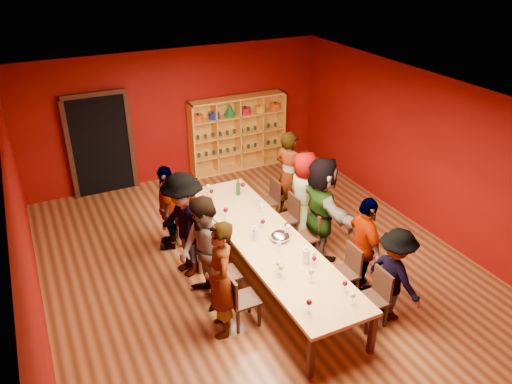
% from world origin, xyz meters
% --- Properties ---
extents(room_shell, '(7.10, 9.10, 3.04)m').
position_xyz_m(room_shell, '(0.00, 0.00, 1.50)').
color(room_shell, '#5C2F18').
rests_on(room_shell, ground).
extents(tasting_table, '(1.10, 4.50, 0.75)m').
position_xyz_m(tasting_table, '(0.00, 0.00, 0.70)').
color(tasting_table, tan).
rests_on(tasting_table, ground).
extents(doorway, '(1.40, 0.17, 2.30)m').
position_xyz_m(doorway, '(-1.80, 4.43, 1.12)').
color(doorway, black).
rests_on(doorway, ground).
extents(shelving_unit, '(2.40, 0.40, 1.80)m').
position_xyz_m(shelving_unit, '(1.40, 4.32, 0.98)').
color(shelving_unit, gold).
rests_on(shelving_unit, ground).
extents(chair_person_left_1, '(0.42, 0.42, 0.89)m').
position_xyz_m(chair_person_left_1, '(-0.91, -0.85, 0.50)').
color(chair_person_left_1, black).
rests_on(chair_person_left_1, ground).
extents(person_left_1, '(0.62, 0.75, 1.81)m').
position_xyz_m(person_left_1, '(-1.18, -0.85, 0.90)').
color(person_left_1, '#15193B').
rests_on(person_left_1, ground).
extents(chair_person_left_2, '(0.42, 0.42, 0.89)m').
position_xyz_m(chair_person_left_2, '(-0.91, -0.17, 0.50)').
color(chair_person_left_2, black).
rests_on(chair_person_left_2, ground).
extents(person_left_2, '(0.54, 0.92, 1.84)m').
position_xyz_m(person_left_2, '(-1.16, -0.17, 0.92)').
color(person_left_2, '#5583AF').
rests_on(person_left_2, ground).
extents(chair_person_left_3, '(0.42, 0.42, 0.89)m').
position_xyz_m(chair_person_left_3, '(-0.91, 0.73, 0.50)').
color(chair_person_left_3, black).
rests_on(chair_person_left_3, ground).
extents(person_left_3, '(0.81, 1.29, 1.86)m').
position_xyz_m(person_left_3, '(-1.17, 0.73, 0.93)').
color(person_left_3, beige).
rests_on(person_left_3, ground).
extents(chair_person_left_4, '(0.42, 0.42, 0.89)m').
position_xyz_m(chair_person_left_4, '(-0.91, 1.65, 0.50)').
color(chair_person_left_4, black).
rests_on(chair_person_left_4, ground).
extents(person_left_4, '(0.74, 1.04, 1.62)m').
position_xyz_m(person_left_4, '(-1.17, 1.65, 0.81)').
color(person_left_4, '#C08186').
rests_on(person_left_4, ground).
extents(chair_person_right_0, '(0.42, 0.42, 0.89)m').
position_xyz_m(chair_person_right_0, '(0.91, -1.68, 0.50)').
color(chair_person_right_0, black).
rests_on(chair_person_right_0, ground).
extents(person_right_0, '(0.50, 1.01, 1.51)m').
position_xyz_m(person_right_0, '(1.22, -1.68, 0.75)').
color(person_right_0, '#536DAC').
rests_on(person_right_0, ground).
extents(chair_person_right_1, '(0.42, 0.42, 0.89)m').
position_xyz_m(chair_person_right_1, '(0.91, -0.97, 0.50)').
color(chair_person_right_1, black).
rests_on(chair_person_right_1, ground).
extents(person_right_1, '(0.60, 1.04, 1.68)m').
position_xyz_m(person_right_1, '(1.20, -0.97, 0.84)').
color(person_right_1, silver).
rests_on(person_right_1, ground).
extents(chair_person_right_2, '(0.42, 0.42, 0.89)m').
position_xyz_m(chair_person_right_2, '(0.91, 0.21, 0.50)').
color(chair_person_right_2, black).
rests_on(chair_person_right_2, ground).
extents(person_right_2, '(0.67, 1.79, 1.89)m').
position_xyz_m(person_right_2, '(1.16, 0.21, 0.94)').
color(person_right_2, '#5471AE').
rests_on(person_right_2, ground).
extents(chair_person_right_3, '(0.42, 0.42, 0.89)m').
position_xyz_m(chair_person_right_3, '(0.91, 0.91, 0.50)').
color(chair_person_right_3, black).
rests_on(chair_person_right_3, ground).
extents(person_right_3, '(0.51, 0.86, 1.70)m').
position_xyz_m(person_right_3, '(1.23, 0.91, 0.85)').
color(person_right_3, silver).
rests_on(person_right_3, ground).
extents(chair_person_right_4, '(0.42, 0.42, 0.89)m').
position_xyz_m(chair_person_right_4, '(0.91, 1.66, 0.50)').
color(chair_person_right_4, black).
rests_on(chair_person_right_4, ground).
extents(person_right_4, '(0.67, 0.79, 1.84)m').
position_xyz_m(person_right_4, '(1.33, 1.66, 0.92)').
color(person_right_4, '#D38E94').
rests_on(person_right_4, ground).
extents(wine_glass_0, '(0.08, 0.08, 0.20)m').
position_xyz_m(wine_glass_0, '(0.36, 0.03, 0.90)').
color(wine_glass_0, silver).
rests_on(wine_glass_0, tasting_table).
extents(wine_glass_1, '(0.08, 0.08, 0.20)m').
position_xyz_m(wine_glass_1, '(-0.32, -1.80, 0.90)').
color(wine_glass_1, silver).
rests_on(wine_glass_1, tasting_table).
extents(wine_glass_2, '(0.08, 0.08, 0.19)m').
position_xyz_m(wine_glass_2, '(0.35, -0.86, 0.89)').
color(wine_glass_2, silver).
rests_on(wine_glass_2, tasting_table).
extents(wine_glass_3, '(0.08, 0.08, 0.19)m').
position_xyz_m(wine_glass_3, '(0.07, 0.31, 0.89)').
color(wine_glass_3, silver).
rests_on(wine_glass_3, tasting_table).
extents(wine_glass_4, '(0.07, 0.07, 0.18)m').
position_xyz_m(wine_glass_4, '(0.28, -0.97, 0.88)').
color(wine_glass_4, silver).
rests_on(wine_glass_4, tasting_table).
extents(wine_glass_5, '(0.08, 0.08, 0.21)m').
position_xyz_m(wine_glass_5, '(0.28, 0.78, 0.90)').
color(wine_glass_5, silver).
rests_on(wine_glass_5, tasting_table).
extents(wine_glass_6, '(0.09, 0.09, 0.22)m').
position_xyz_m(wine_glass_6, '(-0.30, 1.89, 0.91)').
color(wine_glass_6, silver).
rests_on(wine_glass_6, tasting_table).
extents(wine_glass_7, '(0.08, 0.08, 0.19)m').
position_xyz_m(wine_glass_7, '(-0.30, 1.72, 0.89)').
color(wine_glass_7, silver).
rests_on(wine_glass_7, tasting_table).
extents(wine_glass_8, '(0.08, 0.08, 0.19)m').
position_xyz_m(wine_glass_8, '(0.29, -1.92, 0.89)').
color(wine_glass_8, silver).
rests_on(wine_glass_8, tasting_table).
extents(wine_glass_9, '(0.07, 0.07, 0.18)m').
position_xyz_m(wine_glass_9, '(0.34, -1.66, 0.88)').
color(wine_glass_9, silver).
rests_on(wine_glass_9, tasting_table).
extents(wine_glass_10, '(0.09, 0.09, 0.21)m').
position_xyz_m(wine_glass_10, '(-0.28, -0.97, 0.90)').
color(wine_glass_10, silver).
rests_on(wine_glass_10, tasting_table).
extents(wine_glass_11, '(0.09, 0.09, 0.21)m').
position_xyz_m(wine_glass_11, '(0.34, 1.04, 0.90)').
color(wine_glass_11, silver).
rests_on(wine_glass_11, tasting_table).
extents(wine_glass_12, '(0.09, 0.09, 0.22)m').
position_xyz_m(wine_glass_12, '(-0.35, 0.92, 0.91)').
color(wine_glass_12, silver).
rests_on(wine_glass_12, tasting_table).
extents(wine_glass_13, '(0.09, 0.09, 0.22)m').
position_xyz_m(wine_glass_13, '(0.33, 1.68, 0.91)').
color(wine_glass_13, silver).
rests_on(wine_glass_13, tasting_table).
extents(wine_glass_14, '(0.08, 0.08, 0.21)m').
position_xyz_m(wine_glass_14, '(0.35, -0.04, 0.90)').
color(wine_glass_14, silver).
rests_on(wine_glass_14, tasting_table).
extents(wine_glass_15, '(0.08, 0.08, 0.19)m').
position_xyz_m(wine_glass_15, '(-0.00, -0.38, 0.89)').
color(wine_glass_15, silver).
rests_on(wine_glass_15, tasting_table).
extents(wine_glass_16, '(0.08, 0.08, 0.20)m').
position_xyz_m(wine_glass_16, '(-0.27, -0.87, 0.90)').
color(wine_glass_16, silver).
rests_on(wine_glass_16, tasting_table).
extents(wine_glass_17, '(0.09, 0.09, 0.21)m').
position_xyz_m(wine_glass_17, '(0.05, -1.25, 0.90)').
color(wine_glass_17, silver).
rests_on(wine_glass_17, tasting_table).
extents(spittoon_bowl, '(0.31, 0.31, 0.17)m').
position_xyz_m(spittoon_bowl, '(0.16, -0.12, 0.82)').
color(spittoon_bowl, silver).
rests_on(spittoon_bowl, tasting_table).
extents(carafe_a, '(0.13, 0.13, 0.26)m').
position_xyz_m(carafe_a, '(-0.18, 0.07, 0.87)').
color(carafe_a, silver).
rests_on(carafe_a, tasting_table).
extents(carafe_b, '(0.11, 0.11, 0.29)m').
position_xyz_m(carafe_b, '(0.21, -0.85, 0.88)').
color(carafe_b, silver).
rests_on(carafe_b, tasting_table).
extents(wine_bottle, '(0.10, 0.10, 0.33)m').
position_xyz_m(wine_bottle, '(0.21, 1.64, 0.88)').
color(wine_bottle, '#163D19').
rests_on(wine_bottle, tasting_table).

